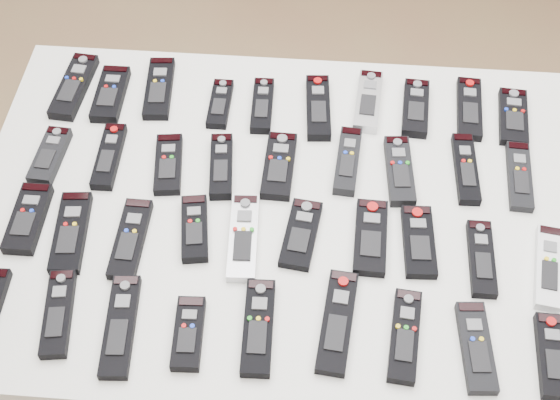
# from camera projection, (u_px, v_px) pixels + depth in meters

# --- Properties ---
(ground) EXTENTS (4.00, 4.00, 0.00)m
(ground) POSITION_uv_depth(u_px,v_px,m) (316.00, 330.00, 2.28)
(ground) COLOR #9B694F
(ground) RESTS_ON ground
(table) EXTENTS (1.25, 0.88, 0.78)m
(table) POSITION_uv_depth(u_px,v_px,m) (280.00, 223.00, 1.62)
(table) COLOR white
(table) RESTS_ON ground
(remote_0) EXTENTS (0.07, 0.20, 0.02)m
(remote_0) POSITION_uv_depth(u_px,v_px,m) (74.00, 86.00, 1.77)
(remote_0) COLOR black
(remote_0) RESTS_ON table
(remote_1) EXTENTS (0.06, 0.16, 0.02)m
(remote_1) POSITION_uv_depth(u_px,v_px,m) (110.00, 94.00, 1.76)
(remote_1) COLOR black
(remote_1) RESTS_ON table
(remote_2) EXTENTS (0.07, 0.19, 0.02)m
(remote_2) POSITION_uv_depth(u_px,v_px,m) (159.00, 88.00, 1.77)
(remote_2) COLOR black
(remote_2) RESTS_ON table
(remote_3) EXTENTS (0.05, 0.14, 0.02)m
(remote_3) POSITION_uv_depth(u_px,v_px,m) (220.00, 104.00, 1.74)
(remote_3) COLOR black
(remote_3) RESTS_ON table
(remote_4) EXTENTS (0.05, 0.16, 0.02)m
(remote_4) POSITION_uv_depth(u_px,v_px,m) (262.00, 106.00, 1.73)
(remote_4) COLOR black
(remote_4) RESTS_ON table
(remote_5) EXTENTS (0.06, 0.19, 0.02)m
(remote_5) POSITION_uv_depth(u_px,v_px,m) (318.00, 108.00, 1.73)
(remote_5) COLOR black
(remote_5) RESTS_ON table
(remote_6) EXTENTS (0.07, 0.18, 0.02)m
(remote_6) POSITION_uv_depth(u_px,v_px,m) (368.00, 101.00, 1.74)
(remote_6) COLOR #B7B7BC
(remote_6) RESTS_ON table
(remote_7) EXTENTS (0.06, 0.17, 0.02)m
(remote_7) POSITION_uv_depth(u_px,v_px,m) (416.00, 108.00, 1.73)
(remote_7) COLOR black
(remote_7) RESTS_ON table
(remote_8) EXTENTS (0.06, 0.18, 0.02)m
(remote_8) POSITION_uv_depth(u_px,v_px,m) (469.00, 109.00, 1.73)
(remote_8) COLOR black
(remote_8) RESTS_ON table
(remote_9) EXTENTS (0.07, 0.17, 0.02)m
(remote_9) POSITION_uv_depth(u_px,v_px,m) (513.00, 117.00, 1.71)
(remote_9) COLOR black
(remote_9) RESTS_ON table
(remote_10) EXTENTS (0.06, 0.15, 0.02)m
(remote_10) POSITION_uv_depth(u_px,v_px,m) (50.00, 156.00, 1.64)
(remote_10) COLOR black
(remote_10) RESTS_ON table
(remote_11) EXTENTS (0.05, 0.17, 0.02)m
(remote_11) POSITION_uv_depth(u_px,v_px,m) (109.00, 156.00, 1.64)
(remote_11) COLOR black
(remote_11) RESTS_ON table
(remote_12) EXTENTS (0.07, 0.16, 0.02)m
(remote_12) POSITION_uv_depth(u_px,v_px,m) (168.00, 164.00, 1.63)
(remote_12) COLOR black
(remote_12) RESTS_ON table
(remote_13) EXTENTS (0.06, 0.17, 0.02)m
(remote_13) POSITION_uv_depth(u_px,v_px,m) (221.00, 166.00, 1.62)
(remote_13) COLOR black
(remote_13) RESTS_ON table
(remote_14) EXTENTS (0.07, 0.17, 0.02)m
(remote_14) POSITION_uv_depth(u_px,v_px,m) (279.00, 166.00, 1.63)
(remote_14) COLOR black
(remote_14) RESTS_ON table
(remote_15) EXTENTS (0.06, 0.18, 0.02)m
(remote_15) POSITION_uv_depth(u_px,v_px,m) (348.00, 161.00, 1.63)
(remote_15) COLOR black
(remote_15) RESTS_ON table
(remote_16) EXTENTS (0.06, 0.18, 0.02)m
(remote_16) POSITION_uv_depth(u_px,v_px,m) (399.00, 171.00, 1.62)
(remote_16) COLOR black
(remote_16) RESTS_ON table
(remote_17) EXTENTS (0.05, 0.18, 0.02)m
(remote_17) POSITION_uv_depth(u_px,v_px,m) (466.00, 169.00, 1.62)
(remote_17) COLOR black
(remote_17) RESTS_ON table
(remote_18) EXTENTS (0.05, 0.18, 0.02)m
(remote_18) POSITION_uv_depth(u_px,v_px,m) (519.00, 176.00, 1.61)
(remote_18) COLOR black
(remote_18) RESTS_ON table
(remote_19) EXTENTS (0.06, 0.16, 0.02)m
(remote_19) POSITION_uv_depth(u_px,v_px,m) (28.00, 218.00, 1.54)
(remote_19) COLOR black
(remote_19) RESTS_ON table
(remote_20) EXTENTS (0.08, 0.19, 0.02)m
(remote_20) POSITION_uv_depth(u_px,v_px,m) (71.00, 232.00, 1.52)
(remote_20) COLOR black
(remote_20) RESTS_ON table
(remote_21) EXTENTS (0.06, 0.18, 0.02)m
(remote_21) POSITION_uv_depth(u_px,v_px,m) (130.00, 239.00, 1.51)
(remote_21) COLOR black
(remote_21) RESTS_ON table
(remote_22) EXTENTS (0.07, 0.16, 0.02)m
(remote_22) POSITION_uv_depth(u_px,v_px,m) (195.00, 229.00, 1.53)
(remote_22) COLOR black
(remote_22) RESTS_ON table
(remote_23) EXTENTS (0.06, 0.20, 0.02)m
(remote_23) POSITION_uv_depth(u_px,v_px,m) (243.00, 237.00, 1.51)
(remote_23) COLOR #B7B7BC
(remote_23) RESTS_ON table
(remote_24) EXTENTS (0.08, 0.16, 0.02)m
(remote_24) POSITION_uv_depth(u_px,v_px,m) (301.00, 234.00, 1.52)
(remote_24) COLOR black
(remote_24) RESTS_ON table
(remote_25) EXTENTS (0.07, 0.17, 0.02)m
(remote_25) POSITION_uv_depth(u_px,v_px,m) (371.00, 237.00, 1.51)
(remote_25) COLOR black
(remote_25) RESTS_ON table
(remote_26) EXTENTS (0.07, 0.16, 0.02)m
(remote_26) POSITION_uv_depth(u_px,v_px,m) (419.00, 242.00, 1.51)
(remote_26) COLOR black
(remote_26) RESTS_ON table
(remote_27) EXTENTS (0.05, 0.17, 0.02)m
(remote_27) POSITION_uv_depth(u_px,v_px,m) (481.00, 259.00, 1.48)
(remote_27) COLOR black
(remote_27) RESTS_ON table
(remote_28) EXTENTS (0.07, 0.19, 0.02)m
(remote_28) POSITION_uv_depth(u_px,v_px,m) (548.00, 267.00, 1.47)
(remote_28) COLOR silver
(remote_28) RESTS_ON table
(remote_30) EXTENTS (0.07, 0.18, 0.02)m
(remote_30) POSITION_uv_depth(u_px,v_px,m) (58.00, 313.00, 1.41)
(remote_30) COLOR black
(remote_30) RESTS_ON table
(remote_31) EXTENTS (0.06, 0.21, 0.02)m
(remote_31) POSITION_uv_depth(u_px,v_px,m) (120.00, 326.00, 1.40)
(remote_31) COLOR black
(remote_31) RESTS_ON table
(remote_32) EXTENTS (0.06, 0.14, 0.02)m
(remote_32) POSITION_uv_depth(u_px,v_px,m) (188.00, 333.00, 1.39)
(remote_32) COLOR black
(remote_32) RESTS_ON table
(remote_33) EXTENTS (0.06, 0.19, 0.02)m
(remote_33) POSITION_uv_depth(u_px,v_px,m) (258.00, 327.00, 1.39)
(remote_33) COLOR black
(remote_33) RESTS_ON table
(remote_34) EXTENTS (0.07, 0.21, 0.02)m
(remote_34) POSITION_uv_depth(u_px,v_px,m) (337.00, 322.00, 1.40)
(remote_34) COLOR black
(remote_34) RESTS_ON table
(remote_35) EXTENTS (0.07, 0.18, 0.02)m
(remote_35) POSITION_uv_depth(u_px,v_px,m) (405.00, 336.00, 1.38)
(remote_35) COLOR black
(remote_35) RESTS_ON table
(remote_36) EXTENTS (0.06, 0.18, 0.02)m
(remote_36) POSITION_uv_depth(u_px,v_px,m) (476.00, 347.00, 1.37)
(remote_36) COLOR black
(remote_36) RESTS_ON table
(remote_37) EXTENTS (0.06, 0.16, 0.02)m
(remote_37) POSITION_uv_depth(u_px,v_px,m) (552.00, 356.00, 1.36)
(remote_37) COLOR black
(remote_37) RESTS_ON table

